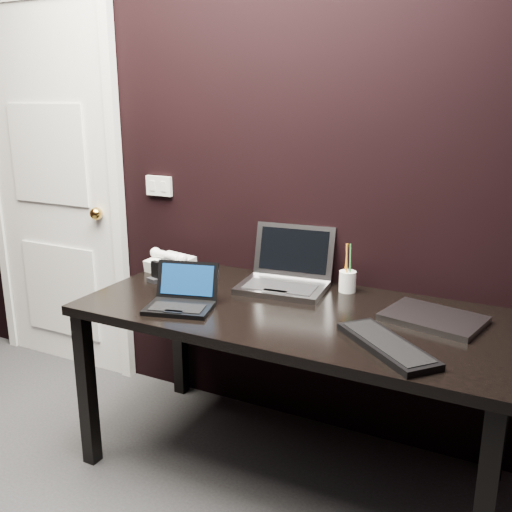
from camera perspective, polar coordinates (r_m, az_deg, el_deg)
The scene contains 11 objects.
wall_back at distance 2.65m, azimuth 1.32°, elevation 10.00°, with size 4.00×4.00×0.00m, color black.
door at distance 3.47m, azimuth -19.54°, elevation 6.18°, with size 0.99×0.10×2.14m.
wall_switch at distance 2.98m, azimuth -9.68°, elevation 6.93°, with size 0.15×0.02×0.10m.
desk at distance 2.33m, azimuth 3.62°, elevation -7.05°, with size 1.70×0.80×0.74m.
netbook at distance 2.32m, azimuth -7.46°, elevation -4.33°, with size 0.31×0.29×0.17m.
silver_laptop at distance 2.53m, azimuth 2.96°, elevation -2.10°, with size 0.41×0.37×0.26m.
ext_keyboard at distance 1.99m, azimuth 12.94°, elevation -8.67°, with size 0.41×0.38×0.03m.
closed_laptop at distance 2.27m, azimuth 17.32°, elevation -5.96°, with size 0.40×0.32×0.02m.
desk_phone at distance 2.79m, azimuth -8.59°, elevation -0.70°, with size 0.24×0.21×0.12m.
mobile_phone at distance 2.65m, azimuth -10.04°, elevation -1.80°, with size 0.06×0.06×0.10m.
pen_cup at distance 2.51m, azimuth 9.14°, elevation -2.43°, with size 0.08×0.08×0.22m.
Camera 1 is at (1.14, -0.58, 1.56)m, focal length 40.00 mm.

